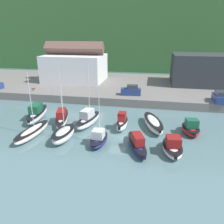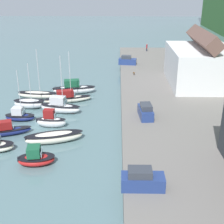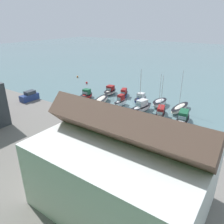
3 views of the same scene
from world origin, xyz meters
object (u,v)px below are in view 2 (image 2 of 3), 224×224
moored_boat_2 (60,107)px  moored_boat_5 (36,158)px  moored_boat_0 (74,88)px  dog_on_quay (134,73)px  parked_car_0 (146,111)px  parked_car_2 (142,180)px  person_on_quay (147,47)px  moored_boat_9 (6,130)px  moored_boat_3 (51,121)px  moored_boat_7 (29,103)px  moored_boat_4 (54,137)px  moored_boat_6 (37,95)px  parked_car_1 (127,61)px  moored_boat_1 (67,98)px  moored_boat_8 (20,116)px

moored_boat_2 → moored_boat_5: bearing=10.9°
moored_boat_5 → moored_boat_0: bearing=169.6°
dog_on_quay → parked_car_0: bearing=70.5°
parked_car_0 → parked_car_2: size_ratio=1.03×
person_on_quay → parked_car_0: bearing=-4.9°
moored_boat_2 → moored_boat_9: 10.53m
moored_boat_9 → moored_boat_3: bearing=96.2°
moored_boat_7 → moored_boat_4: bearing=31.3°
moored_boat_4 → moored_boat_0: bearing=163.9°
moored_boat_6 → parked_car_1: 26.03m
parked_car_1 → dog_on_quay: parked_car_1 is taller
moored_boat_1 → moored_boat_8: bearing=-54.4°
moored_boat_4 → moored_boat_3: bearing=-179.9°
moored_boat_8 → moored_boat_7: bearing=-179.5°
moored_boat_9 → parked_car_2: (14.19, 18.28, 1.83)m
moored_boat_6 → parked_car_1: moored_boat_6 is taller
moored_boat_4 → parked_car_0: 13.76m
moored_boat_1 → parked_car_0: size_ratio=2.11×
moored_boat_9 → parked_car_1: size_ratio=1.63×
moored_boat_0 → person_on_quay: 36.29m
moored_boat_0 → moored_boat_3: size_ratio=1.88×
moored_boat_5 → moored_boat_9: size_ratio=0.65×
moored_boat_2 → parked_car_1: (-26.22, 11.83, 1.56)m
moored_boat_5 → moored_boat_6: moored_boat_6 is taller
parked_car_0 → parked_car_1: bearing=88.4°
moored_boat_8 → dog_on_quay: bearing=139.5°
parked_car_0 → moored_boat_9: bearing=-176.4°
moored_boat_3 → parked_car_2: (17.02, 12.40, 1.55)m
moored_boat_6 → parked_car_0: (12.32, 19.16, 1.90)m
person_on_quay → dog_on_quay: bearing=-10.9°
moored_boat_0 → moored_boat_6: bearing=-76.6°
moored_boat_8 → parked_car_1: size_ratio=1.85×
moored_boat_1 → person_on_quay: bearing=138.7°
person_on_quay → moored_boat_6: bearing=-33.7°
moored_boat_3 → person_on_quay: size_ratio=2.14×
moored_boat_9 → parked_car_2: size_ratio=1.70×
moored_boat_2 → moored_boat_3: 5.64m
moored_boat_0 → moored_boat_3: bearing=-14.8°
moored_boat_6 → person_on_quay: moored_boat_6 is taller
moored_boat_0 → parked_car_2: (32.24, 11.00, 1.58)m
moored_boat_5 → parked_car_0: 17.43m
moored_boat_6 → moored_boat_2: bearing=44.0°
moored_boat_7 → parked_car_1: 29.97m
parked_car_2 → moored_boat_2: bearing=-152.3°
moored_boat_1 → moored_boat_7: size_ratio=1.17×
moored_boat_3 → moored_boat_7: moored_boat_7 is taller
moored_boat_2 → parked_car_2: bearing=39.2°
parked_car_1 → moored_boat_3: bearing=-13.6°
parked_car_0 → dog_on_quay: (-22.43, -0.68, -0.46)m
moored_boat_2 → moored_boat_6: bearing=-130.3°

